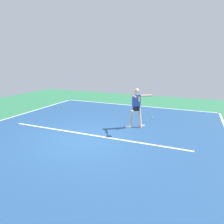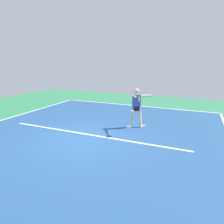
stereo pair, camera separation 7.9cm
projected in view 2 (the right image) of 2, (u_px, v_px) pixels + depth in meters
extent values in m
plane|color=#2D754C|center=(84.00, 139.00, 7.62)|extent=(22.11, 22.11, 0.00)
cube|color=navy|center=(84.00, 139.00, 7.62)|extent=(10.51, 13.20, 0.00)
cube|color=white|center=(134.00, 106.00, 13.44)|extent=(10.51, 0.10, 0.01)
cube|color=white|center=(90.00, 135.00, 8.06)|extent=(7.88, 0.10, 0.01)
cube|color=white|center=(134.00, 106.00, 13.26)|extent=(0.10, 0.30, 0.01)
cylinder|color=beige|center=(140.00, 118.00, 8.94)|extent=(0.29, 0.36, 0.86)
cube|color=white|center=(143.00, 126.00, 9.06)|extent=(0.26, 0.22, 0.07)
cylinder|color=beige|center=(131.00, 119.00, 8.87)|extent=(0.29, 0.36, 0.86)
cube|color=white|center=(129.00, 127.00, 8.94)|extent=(0.26, 0.22, 0.07)
cube|color=black|center=(136.00, 108.00, 8.79)|extent=(0.32, 0.30, 0.20)
cube|color=#334CB2|center=(136.00, 101.00, 8.71)|extent=(0.38, 0.34, 0.55)
sphere|color=beige|center=(137.00, 91.00, 8.59)|extent=(0.22, 0.22, 0.22)
cylinder|color=beige|center=(146.00, 96.00, 8.73)|extent=(0.50, 0.37, 0.08)
cylinder|color=beige|center=(135.00, 96.00, 8.35)|extent=(0.37, 0.50, 0.08)
cylinder|color=black|center=(137.00, 98.00, 7.98)|extent=(0.15, 0.20, 0.03)
torus|color=black|center=(139.00, 99.00, 7.75)|extent=(0.18, 0.26, 0.29)
cylinder|color=silver|center=(139.00, 99.00, 7.75)|extent=(0.14, 0.21, 0.25)
sphere|color=#CCE033|center=(153.00, 118.00, 10.43)|extent=(0.07, 0.07, 0.07)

